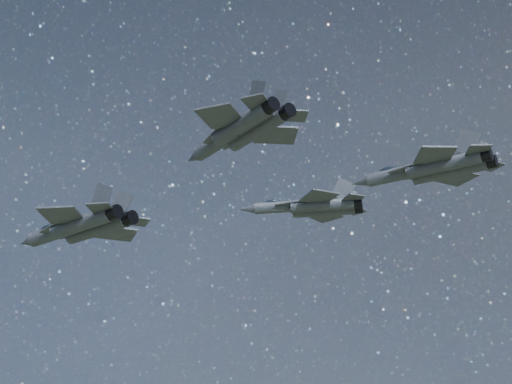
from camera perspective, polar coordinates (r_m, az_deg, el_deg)
The scene contains 4 objects.
jet_lead at distance 93.17m, azimuth -12.60°, elevation -2.44°, with size 20.05×14.12×5.07m.
jet_left at distance 93.81m, azimuth 4.15°, elevation -1.06°, with size 15.35×10.07×3.95m.
jet_right at distance 71.43m, azimuth -1.05°, elevation 4.57°, with size 15.78×10.54×4.00m.
jet_slot at distance 80.58m, azimuth 12.86°, elevation 1.71°, with size 15.72×11.12×3.99m.
Camera 1 is at (41.88, -63.82, 116.69)m, focal length 55.00 mm.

